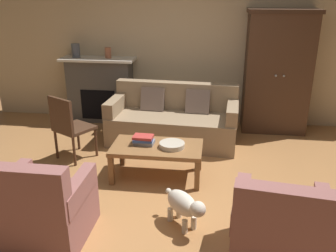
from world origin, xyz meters
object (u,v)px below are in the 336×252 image
object	(u,v)px
coffee_table	(157,150)
side_chair_wooden	(69,124)
dog	(184,205)
mantel_vase_slate	(76,51)
armoire	(277,72)
book_stack	(144,140)
fireplace	(100,89)
mantel_vase_terracotta	(108,53)
armchair_near_right	(280,233)
couch	(173,121)
fruit_bowl	(172,145)
armchair_near_left	(43,210)

from	to	relation	value
coffee_table	side_chair_wooden	xyz separation A→B (m)	(-1.24, 0.34, 0.15)
coffee_table	dog	bearing A→B (deg)	-66.59
dog	mantel_vase_slate	bearing A→B (deg)	126.02
armoire	mantel_vase_slate	world-z (taller)	armoire
coffee_table	dog	size ratio (longest dim) A/B	2.35
book_stack	fireplace	bearing A→B (deg)	120.74
armoire	mantel_vase_terracotta	xyz separation A→B (m)	(-2.77, 0.06, 0.24)
mantel_vase_terracotta	dog	size ratio (longest dim) A/B	0.38
dog	fireplace	bearing A→B (deg)	120.64
dog	mantel_vase_terracotta	bearing A→B (deg)	118.10
book_stack	mantel_vase_terracotta	distance (m)	2.25
armchair_near_right	dog	size ratio (longest dim) A/B	1.88
couch	fruit_bowl	size ratio (longest dim) A/B	6.42
armoire	coffee_table	bearing A→B (deg)	-131.33
coffee_table	side_chair_wooden	size ratio (longest dim) A/B	1.22
armchair_near_left	book_stack	bearing A→B (deg)	63.61
armchair_near_right	side_chair_wooden	bearing A→B (deg)	145.27
couch	book_stack	size ratio (longest dim) A/B	7.39
fruit_bowl	mantel_vase_slate	distance (m)	2.81
armchair_near_left	side_chair_wooden	xyz separation A→B (m)	(-0.40, 1.66, 0.20)
fruit_bowl	dog	world-z (taller)	fruit_bowl
side_chair_wooden	coffee_table	bearing A→B (deg)	-15.22
couch	dog	distance (m)	2.17
coffee_table	mantel_vase_slate	size ratio (longest dim) A/B	4.80
mantel_vase_slate	side_chair_wooden	world-z (taller)	mantel_vase_slate
mantel_vase_slate	armchair_near_right	size ratio (longest dim) A/B	0.26
book_stack	armchair_near_left	distance (m)	1.52
book_stack	armchair_near_right	bearing A→B (deg)	-45.08
armoire	armchair_near_left	distance (m)	4.10
couch	dog	size ratio (longest dim) A/B	4.20
coffee_table	mantel_vase_slate	world-z (taller)	mantel_vase_slate
coffee_table	side_chair_wooden	world-z (taller)	side_chair_wooden
couch	armchair_near_right	bearing A→B (deg)	-65.17
side_chair_wooden	dog	world-z (taller)	side_chair_wooden
mantel_vase_slate	armchair_near_left	distance (m)	3.48
coffee_table	side_chair_wooden	bearing A→B (deg)	164.78
coffee_table	fruit_bowl	xyz separation A→B (m)	(0.19, -0.02, 0.08)
mantel_vase_slate	dog	bearing A→B (deg)	-53.98
armoire	fruit_bowl	distance (m)	2.44
fireplace	coffee_table	distance (m)	2.35
armoire	fruit_bowl	world-z (taller)	armoire
couch	mantel_vase_slate	bearing A→B (deg)	156.53
mantel_vase_terracotta	armchair_near_right	xyz separation A→B (m)	(2.37, -3.32, -0.89)
coffee_table	armchair_near_right	xyz separation A→B (m)	(1.25, -1.39, -0.05)
coffee_table	book_stack	size ratio (longest dim) A/B	4.13
mantel_vase_slate	fruit_bowl	bearing A→B (deg)	-46.04
mantel_vase_terracotta	couch	bearing A→B (deg)	-32.54
fireplace	coffee_table	world-z (taller)	fireplace
side_chair_wooden	armoire	bearing A→B (deg)	27.93
coffee_table	fruit_bowl	size ratio (longest dim) A/B	3.59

